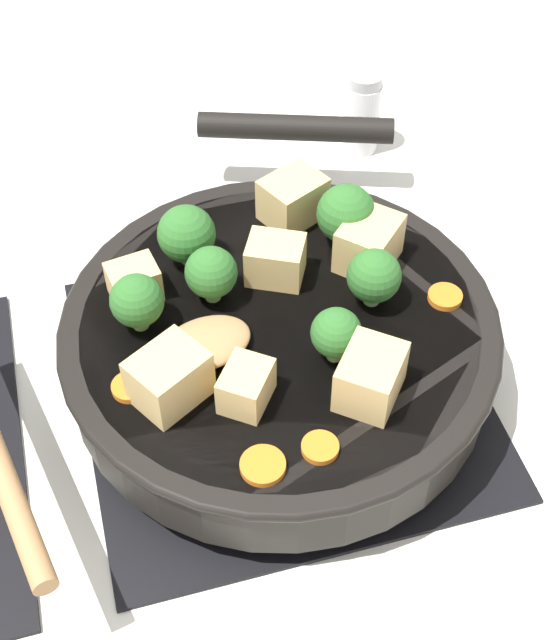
{
  "coord_description": "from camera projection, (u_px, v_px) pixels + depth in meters",
  "views": [
    {
      "loc": [
        -0.42,
        0.12,
        0.57
      ],
      "look_at": [
        0.0,
        0.0,
        0.08
      ],
      "focal_mm": 50.0,
      "sensor_mm": 36.0,
      "label": 1
    }
  ],
  "objects": [
    {
      "name": "carrot_slice_orange_thin",
      "position": [
        445.0,
        297.0,
        0.67
      ],
      "size": [
        0.03,
        0.03,
        0.01
      ],
      "primitive_type": "cylinder",
      "color": "orange",
      "rests_on": "skillet_pan"
    },
    {
      "name": "broccoli_floret_north_edge",
      "position": [
        211.0,
        273.0,
        0.65
      ],
      "size": [
        0.04,
        0.04,
        0.05
      ],
      "color": "#709956",
      "rests_on": "skillet_pan"
    },
    {
      "name": "carrot_slice_near_center",
      "position": [
        320.0,
        447.0,
        0.58
      ],
      "size": [
        0.03,
        0.03,
        0.01
      ],
      "primitive_type": "cylinder",
      "color": "orange",
      "rests_on": "skillet_pan"
    },
    {
      "name": "broccoli_floret_near_spoon",
      "position": [
        336.0,
        333.0,
        0.62
      ],
      "size": [
        0.04,
        0.04,
        0.04
      ],
      "color": "#709956",
      "rests_on": "skillet_pan"
    },
    {
      "name": "broccoli_floret_south_cluster",
      "position": [
        346.0,
        214.0,
        0.69
      ],
      "size": [
        0.05,
        0.05,
        0.05
      ],
      "color": "#709956",
      "rests_on": "skillet_pan"
    },
    {
      "name": "tofu_cube_front_piece",
      "position": [
        371.0,
        377.0,
        0.6
      ],
      "size": [
        0.06,
        0.06,
        0.04
      ],
      "primitive_type": "cube",
      "rotation": [
        0.0,
        0.0,
        5.61
      ],
      "color": "#DBB770",
      "rests_on": "skillet_pan"
    },
    {
      "name": "front_burner_grate",
      "position": [
        280.0,
        376.0,
        0.71
      ],
      "size": [
        0.31,
        0.31,
        0.03
      ],
      "color": "black",
      "rests_on": "ground_plane"
    },
    {
      "name": "salt_shaker",
      "position": [
        362.0,
        112.0,
        0.89
      ],
      "size": [
        0.04,
        0.04,
        0.09
      ],
      "color": "white",
      "rests_on": "ground_plane"
    },
    {
      "name": "tofu_cube_center_large",
      "position": [
        169.0,
        378.0,
        0.6
      ],
      "size": [
        0.06,
        0.06,
        0.04
      ],
      "primitive_type": "cube",
      "rotation": [
        0.0,
        0.0,
        5.25
      ],
      "color": "#DBB770",
      "rests_on": "skillet_pan"
    },
    {
      "name": "carrot_slice_under_broccoli",
      "position": [
        263.0,
        466.0,
        0.57
      ],
      "size": [
        0.03,
        0.03,
        0.01
      ],
      "primitive_type": "cylinder",
      "color": "orange",
      "rests_on": "skillet_pan"
    },
    {
      "name": "wooden_spoon",
      "position": [
        82.0,
        392.0,
        0.6
      ],
      "size": [
        0.25,
        0.23,
        0.02
      ],
      "color": "#A87A4C",
      "rests_on": "skillet_pan"
    },
    {
      "name": "skillet_pan",
      "position": [
        280.0,
        338.0,
        0.68
      ],
      "size": [
        0.44,
        0.34,
        0.05
      ],
      "color": "black",
      "rests_on": "front_burner_grate"
    },
    {
      "name": "tofu_cube_near_handle",
      "position": [
        275.0,
        260.0,
        0.68
      ],
      "size": [
        0.05,
        0.05,
        0.03
      ],
      "primitive_type": "cube",
      "rotation": [
        0.0,
        0.0,
        4.25
      ],
      "color": "#DBB770",
      "rests_on": "skillet_pan"
    },
    {
      "name": "tofu_cube_back_piece",
      "position": [
        293.0,
        199.0,
        0.72
      ],
      "size": [
        0.06,
        0.06,
        0.04
      ],
      "primitive_type": "cube",
      "rotation": [
        0.0,
        0.0,
        5.17
      ],
      "color": "#DBB770",
      "rests_on": "skillet_pan"
    },
    {
      "name": "ground_plane",
      "position": [
        280.0,
        385.0,
        0.72
      ],
      "size": [
        2.4,
        2.4,
        0.0
      ],
      "primitive_type": "plane",
      "color": "silver"
    },
    {
      "name": "tofu_cube_west_chunk",
      "position": [
        369.0,
        243.0,
        0.68
      ],
      "size": [
        0.06,
        0.06,
        0.04
      ],
      "primitive_type": "cube",
      "rotation": [
        0.0,
        0.0,
        5.5
      ],
      "color": "#DBB770",
      "rests_on": "skillet_pan"
    },
    {
      "name": "broccoli_floret_east_rim",
      "position": [
        137.0,
        301.0,
        0.64
      ],
      "size": [
        0.04,
        0.04,
        0.05
      ],
      "color": "#709956",
      "rests_on": "skillet_pan"
    },
    {
      "name": "tofu_cube_mid_small",
      "position": [
        134.0,
        282.0,
        0.66
      ],
      "size": [
        0.03,
        0.04,
        0.03
      ],
      "primitive_type": "cube",
      "rotation": [
        0.0,
        0.0,
        4.88
      ],
      "color": "#DBB770",
      "rests_on": "skillet_pan"
    },
    {
      "name": "broccoli_floret_center_top",
      "position": [
        186.0,
        234.0,
        0.68
      ],
      "size": [
        0.04,
        0.04,
        0.05
      ],
      "color": "#709956",
      "rests_on": "skillet_pan"
    },
    {
      "name": "broccoli_floret_west_rim",
      "position": [
        372.0,
        273.0,
        0.65
      ],
      "size": [
        0.04,
        0.04,
        0.05
      ],
      "color": "#709956",
      "rests_on": "skillet_pan"
    },
    {
      "name": "carrot_slice_edge_slice",
      "position": [
        130.0,
        387.0,
        0.61
      ],
      "size": [
        0.03,
        0.03,
        0.01
      ],
      "primitive_type": "cylinder",
      "color": "orange",
      "rests_on": "skillet_pan"
    },
    {
      "name": "tofu_cube_east_chunk",
      "position": [
        246.0,
        386.0,
        0.6
      ],
      "size": [
        0.05,
        0.05,
        0.03
      ],
      "primitive_type": "cube",
      "rotation": [
        0.0,
        0.0,
        2.51
      ],
      "color": "#DBB770",
      "rests_on": "skillet_pan"
    }
  ]
}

